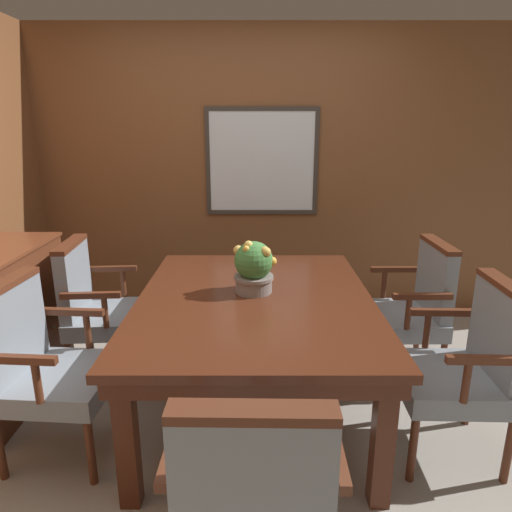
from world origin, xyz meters
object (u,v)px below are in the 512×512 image
at_px(dining_table, 256,311).
at_px(chair_left_near, 45,362).
at_px(chair_right_far, 413,305).
at_px(potted_plant, 255,267).
at_px(chair_right_near, 467,364).
at_px(chair_head_near, 255,499).
at_px(chair_left_far, 99,304).

bearing_deg(dining_table, chair_left_near, -160.08).
relative_size(chair_right_far, potted_plant, 2.98).
relative_size(chair_right_near, chair_right_far, 1.00).
height_order(dining_table, chair_head_near, chair_head_near).
relative_size(chair_head_near, chair_left_near, 1.00).
height_order(dining_table, chair_left_far, chair_left_far).
relative_size(dining_table, chair_right_far, 1.81).
bearing_deg(potted_plant, chair_left_near, -156.26).
height_order(chair_head_near, potted_plant, potted_plant).
height_order(dining_table, chair_right_near, chair_right_near).
xyz_separation_m(chair_left_near, potted_plant, (1.06, 0.47, 0.36)).
distance_m(dining_table, potted_plant, 0.25).
bearing_deg(chair_right_near, chair_head_near, -49.48).
bearing_deg(chair_right_near, chair_left_far, -108.64).
xyz_separation_m(dining_table, chair_right_far, (1.05, 0.37, -0.12)).
xyz_separation_m(dining_table, chair_right_near, (1.07, -0.40, -0.12)).
height_order(chair_left_far, chair_right_near, same).
height_order(chair_right_near, potted_plant, potted_plant).
height_order(chair_right_near, chair_right_far, same).
bearing_deg(dining_table, chair_left_far, 159.87).
xyz_separation_m(chair_head_near, potted_plant, (-0.01, 1.34, 0.36)).
bearing_deg(dining_table, potted_plant, 95.07).
xyz_separation_m(chair_left_far, chair_left_near, (-0.02, -0.77, 0.00)).
relative_size(dining_table, potted_plant, 5.39).
relative_size(chair_head_near, chair_left_far, 1.00).
distance_m(chair_left_far, chair_left_near, 0.77).
distance_m(dining_table, chair_right_near, 1.15).
bearing_deg(chair_head_near, chair_left_near, -38.24).
bearing_deg(chair_head_near, chair_right_near, -140.04).
xyz_separation_m(dining_table, chair_left_far, (-1.05, 0.39, -0.12)).
xyz_separation_m(chair_head_near, chair_left_far, (-1.05, 1.65, 0.00)).
distance_m(chair_left_far, potted_plant, 1.15).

